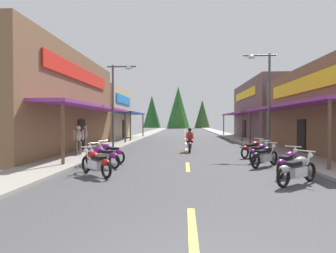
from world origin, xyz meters
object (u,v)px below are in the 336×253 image
object	(u,v)px
motorcycle_parked_right_1	(288,162)
rider_cruising_lead	(190,142)
motorcycle_parked_right_4	(253,148)
streetlamp_right	(264,88)
motorcycle_parked_left_0	(96,162)
pedestrian_browsing	(85,137)
streetlamp_left	(117,94)
motorcycle_parked_right_3	(260,152)
motorcycle_parked_left_1	(102,156)
motorcycle_parked_left_2	(110,152)
pedestrian_by_shop	(79,139)
motorcycle_parked_right_0	(297,169)
motorcycle_parked_right_2	(265,155)

from	to	relation	value
motorcycle_parked_right_1	rider_cruising_lead	world-z (taller)	rider_cruising_lead
motorcycle_parked_right_1	motorcycle_parked_right_4	distance (m)	4.86
streetlamp_right	motorcycle_parked_left_0	xyz separation A→B (m)	(-8.20, -7.48, -3.54)
motorcycle_parked_left_0	pedestrian_browsing	bearing A→B (deg)	-23.27
motorcycle_parked_right_4	streetlamp_left	bearing A→B (deg)	116.14
motorcycle_parked_right_3	motorcycle_parked_left_1	distance (m)	7.47
motorcycle_parked_left_1	motorcycle_parked_left_2	distance (m)	1.37
streetlamp_left	motorcycle_parked_right_1	world-z (taller)	streetlamp_left
streetlamp_right	motorcycle_parked_right_1	xyz separation A→B (m)	(-1.22, -7.04, -3.54)
motorcycle_parked_left_2	pedestrian_by_shop	bearing A→B (deg)	-5.71
motorcycle_parked_left_2	rider_cruising_lead	size ratio (longest dim) A/B	0.85
motorcycle_parked_right_4	motorcycle_parked_left_2	world-z (taller)	same
motorcycle_parked_right_0	rider_cruising_lead	size ratio (longest dim) A/B	0.82
motorcycle_parked_left_0	pedestrian_by_shop	size ratio (longest dim) A/B	0.94
streetlamp_left	pedestrian_by_shop	distance (m)	4.93
streetlamp_right	motorcycle_parked_left_2	distance (m)	10.25
motorcycle_parked_left_1	motorcycle_parked_right_4	bearing A→B (deg)	-123.62
streetlamp_right	motorcycle_parked_right_0	world-z (taller)	streetlamp_right
streetlamp_left	motorcycle_parked_left_2	world-z (taller)	streetlamp_left
motorcycle_parked_right_0	motorcycle_parked_left_2	distance (m)	8.18
streetlamp_right	rider_cruising_lead	xyz separation A→B (m)	(-4.64, 0.32, -3.37)
motorcycle_parked_right_1	motorcycle_parked_left_0	distance (m)	6.99
pedestrian_browsing	motorcycle_parked_right_3	bearing A→B (deg)	130.31
pedestrian_by_shop	motorcycle_parked_right_1	bearing A→B (deg)	-127.57
motorcycle_parked_right_2	motorcycle_parked_right_4	distance (m)	3.00
motorcycle_parked_right_0	rider_cruising_lead	distance (m)	9.32
motorcycle_parked_left_1	pedestrian_by_shop	bearing A→B (deg)	-23.95
motorcycle_parked_right_2	motorcycle_parked_left_0	xyz separation A→B (m)	(-6.70, -2.32, 0.00)
motorcycle_parked_right_0	motorcycle_parked_right_1	distance (m)	1.44
motorcycle_parked_left_0	motorcycle_parked_left_2	size ratio (longest dim) A/B	0.89
motorcycle_parked_right_4	pedestrian_browsing	size ratio (longest dim) A/B	0.99
motorcycle_parked_right_0	motorcycle_parked_right_3	xyz separation A→B (m)	(0.18, 4.71, 0.00)
pedestrian_browsing	streetlamp_left	bearing A→B (deg)	-162.89
streetlamp_right	motorcycle_parked_right_3	size ratio (longest dim) A/B	3.66
streetlamp_right	pedestrian_by_shop	world-z (taller)	streetlamp_right
motorcycle_parked_right_0	motorcycle_parked_left_2	xyz separation A→B (m)	(-7.09, 4.08, 0.00)
motorcycle_parked_right_3	rider_cruising_lead	bearing A→B (deg)	79.94
motorcycle_parked_right_3	motorcycle_parked_left_1	bearing A→B (deg)	146.12
motorcycle_parked_left_2	pedestrian_browsing	bearing A→B (deg)	-21.46
motorcycle_parked_right_0	rider_cruising_lead	xyz separation A→B (m)	(-3.15, 8.77, 0.17)
motorcycle_parked_right_4	pedestrian_by_shop	world-z (taller)	pedestrian_by_shop
motorcycle_parked_right_0	motorcycle_parked_right_4	size ratio (longest dim) A/B	1.04
motorcycle_parked_right_3	pedestrian_browsing	size ratio (longest dim) A/B	0.99
streetlamp_right	motorcycle_parked_right_3	bearing A→B (deg)	-109.31
motorcycle_parked_left_2	rider_cruising_lead	xyz separation A→B (m)	(3.94, 4.69, 0.17)
motorcycle_parked_right_0	pedestrian_by_shop	size ratio (longest dim) A/B	1.01
motorcycle_parked_right_3	motorcycle_parked_right_1	bearing A→B (deg)	-137.75
motorcycle_parked_right_3	pedestrian_by_shop	size ratio (longest dim) A/B	0.97
pedestrian_by_shop	pedestrian_browsing	bearing A→B (deg)	-1.28
motorcycle_parked_left_0	motorcycle_parked_right_0	bearing A→B (deg)	-145.06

